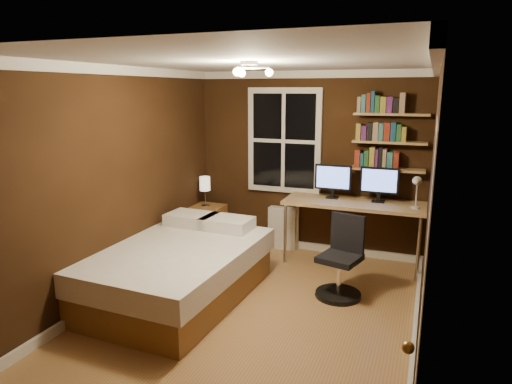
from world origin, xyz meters
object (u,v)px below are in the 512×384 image
(desk, at_px, (354,206))
(desk_lamp, at_px, (416,192))
(bed, at_px, (175,269))
(monitor_right, at_px, (379,185))
(bedside_lamp, at_px, (205,192))
(radiator, at_px, (283,228))
(nightstand, at_px, (206,226))
(office_chair, at_px, (341,267))
(monitor_left, at_px, (333,182))

(desk, relative_size, desk_lamp, 4.03)
(bed, xyz_separation_m, monitor_right, (1.95, 1.77, 0.76))
(bedside_lamp, bearing_deg, radiator, 16.34)
(desk_lamp, bearing_deg, nightstand, 178.35)
(bedside_lamp, distance_m, office_chair, 2.40)
(nightstand, bearing_deg, monitor_left, 5.36)
(bedside_lamp, relative_size, radiator, 0.72)
(monitor_left, bearing_deg, bedside_lamp, -174.87)
(bed, bearing_deg, desk, 47.60)
(bed, distance_m, desk, 2.41)
(monitor_right, relative_size, office_chair, 0.53)
(radiator, bearing_deg, nightstand, -163.66)
(monitor_right, height_order, desk_lamp, monitor_right)
(nightstand, height_order, office_chair, office_chair)
(desk, height_order, office_chair, office_chair)
(nightstand, bearing_deg, radiator, 16.57)
(monitor_right, relative_size, desk_lamp, 1.09)
(bed, distance_m, office_chair, 1.83)
(nightstand, relative_size, office_chair, 0.66)
(bedside_lamp, relative_size, office_chair, 0.48)
(radiator, distance_m, desk, 1.16)
(office_chair, bearing_deg, monitor_right, 92.52)
(nightstand, xyz_separation_m, monitor_right, (2.40, 0.16, 0.77))
(nightstand, height_order, radiator, radiator)
(bed, xyz_separation_m, desk, (1.66, 1.68, 0.47))
(monitor_left, bearing_deg, desk, -16.49)
(bedside_lamp, height_order, monitor_left, monitor_left)
(monitor_left, height_order, desk_lamp, monitor_left)
(nightstand, relative_size, desk_lamp, 1.37)
(radiator, distance_m, desk_lamp, 1.98)
(bedside_lamp, bearing_deg, desk_lamp, -1.65)
(monitor_left, xyz_separation_m, desk_lamp, (1.05, -0.24, -0.00))
(bed, relative_size, desk, 1.24)
(bed, distance_m, bedside_lamp, 1.75)
(radiator, height_order, monitor_left, monitor_left)
(bedside_lamp, relative_size, monitor_right, 0.91)
(desk, xyz_separation_m, monitor_right, (0.29, 0.09, 0.28))
(desk, relative_size, monitor_left, 3.70)
(bedside_lamp, bearing_deg, monitor_right, 3.87)
(bedside_lamp, bearing_deg, monitor_left, 5.13)
(bed, xyz_separation_m, radiator, (0.63, 1.92, -0.01))
(bed, bearing_deg, office_chair, 23.53)
(monitor_left, height_order, office_chair, monitor_left)
(bedside_lamp, bearing_deg, bed, -74.38)
(radiator, bearing_deg, office_chair, -49.37)
(desk, distance_m, monitor_right, 0.42)
(bed, distance_m, desk_lamp, 2.95)
(bedside_lamp, relative_size, desk, 0.25)
(desk_lamp, bearing_deg, radiator, 167.42)
(desk, bearing_deg, monitor_left, 163.51)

